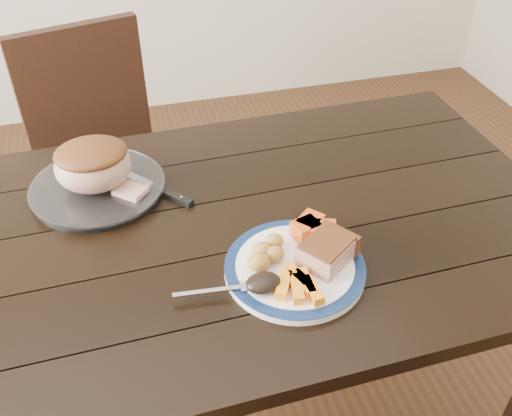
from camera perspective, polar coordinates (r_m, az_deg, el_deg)
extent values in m
plane|color=#472B16|center=(1.87, -2.68, -19.53)|extent=(4.00, 4.00, 0.00)
cube|color=black|center=(1.31, -3.62, -2.44)|extent=(1.62, 0.93, 0.04)
cube|color=black|center=(2.04, 14.31, 0.05)|extent=(0.07, 0.07, 0.71)
cube|color=black|center=(1.98, -13.86, 2.35)|extent=(0.51, 0.51, 0.04)
cube|color=black|center=(2.02, -16.84, 10.96)|extent=(0.42, 0.15, 0.46)
cube|color=black|center=(2.30, -10.26, 1.30)|extent=(0.04, 0.04, 0.43)
cube|color=black|center=(2.03, -6.43, -4.02)|extent=(0.04, 0.04, 0.43)
cube|color=black|center=(2.24, -18.77, -1.58)|extent=(0.04, 0.04, 0.43)
cube|color=black|center=(1.97, -16.01, -7.48)|extent=(0.04, 0.04, 0.43)
cylinder|color=white|center=(1.18, 3.89, -6.05)|extent=(0.29, 0.29, 0.02)
torus|color=#0E2046|center=(1.18, 3.91, -5.76)|extent=(0.29, 0.29, 0.02)
cylinder|color=white|center=(1.44, -15.49, 1.86)|extent=(0.32, 0.32, 0.02)
cube|color=tan|center=(1.17, 7.06, -4.37)|extent=(0.13, 0.13, 0.05)
ellipsoid|color=gold|center=(1.17, 0.63, -4.29)|extent=(0.04, 0.04, 0.04)
ellipsoid|color=gold|center=(1.15, 0.29, -5.44)|extent=(0.05, 0.04, 0.04)
ellipsoid|color=gold|center=(1.20, 1.84, -3.37)|extent=(0.04, 0.04, 0.03)
ellipsoid|color=gold|center=(1.17, 1.86, -4.65)|extent=(0.04, 0.04, 0.03)
cube|color=orange|center=(1.12, 4.98, -7.47)|extent=(0.02, 0.07, 0.02)
cube|color=orange|center=(1.11, 4.11, -8.08)|extent=(0.03, 0.07, 0.02)
cube|color=orange|center=(1.12, 2.79, -7.71)|extent=(0.05, 0.07, 0.02)
cube|color=orange|center=(1.14, 4.11, -6.82)|extent=(0.05, 0.07, 0.02)
cube|color=orange|center=(1.11, 5.61, -8.18)|extent=(0.03, 0.07, 0.02)
cube|color=#F8591B|center=(1.23, 5.00, -2.18)|extent=(0.07, 0.06, 0.04)
cube|color=#F8591B|center=(1.22, 6.68, -2.39)|extent=(0.07, 0.06, 0.04)
cube|color=#F8591B|center=(1.24, 5.43, -1.66)|extent=(0.07, 0.07, 0.04)
ellipsoid|color=black|center=(1.11, 0.76, -7.49)|extent=(0.07, 0.05, 0.03)
cube|color=silver|center=(1.12, -4.76, -8.35)|extent=(0.14, 0.02, 0.00)
cube|color=silver|center=(1.13, -0.43, -7.80)|extent=(0.05, 0.03, 0.00)
ellipsoid|color=tan|center=(1.40, -15.95, 4.05)|extent=(0.18, 0.16, 0.12)
cube|color=tan|center=(1.38, -12.43, 1.61)|extent=(0.09, 0.09, 0.02)
cube|color=silver|center=(1.48, -13.08, 3.17)|extent=(0.15, 0.17, 0.00)
cube|color=black|center=(1.38, -8.40, 1.26)|extent=(0.09, 0.10, 0.01)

